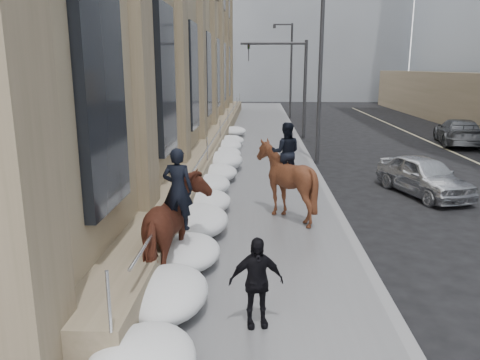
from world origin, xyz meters
name	(u,v)px	position (x,y,z in m)	size (l,w,h in m)	color
ground	(247,318)	(0.00, 0.00, 0.00)	(140.00, 140.00, 0.00)	black
sidewalk	(254,182)	(0.00, 10.00, 0.06)	(5.00, 80.00, 0.12)	#58585A
curb	(322,183)	(2.62, 10.00, 0.06)	(0.24, 80.00, 0.12)	slate
bg_building_far	(222,32)	(-6.00, 72.00, 10.00)	(24.00, 12.00, 20.00)	gray
streetlight_mid	(317,63)	(2.74, 14.00, 4.58)	(1.71, 0.24, 8.00)	#2D2D30
streetlight_far	(289,65)	(2.74, 34.00, 4.58)	(1.71, 0.24, 8.00)	#2D2D30
traffic_signal	(290,74)	(2.07, 22.00, 4.00)	(4.10, 0.22, 6.00)	#2D2D30
snow_bank	(212,183)	(-1.42, 8.11, 0.47)	(1.70, 18.10, 0.76)	silver
mounted_horse_left	(177,225)	(-1.50, 1.51, 1.21)	(1.31, 2.53, 2.70)	#4E2317
mounted_horse_right	(285,178)	(0.95, 5.50, 1.31)	(1.91, 2.12, 2.76)	#422112
pedestrian	(256,282)	(0.16, -0.42, 0.91)	(0.92, 0.38, 1.58)	black
car_silver	(424,176)	(5.97, 8.61, 0.69)	(1.64, 4.07, 1.39)	#B9BBC1
car_grey	(458,132)	(11.71, 19.83, 0.75)	(2.11, 5.19, 1.51)	#53555A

